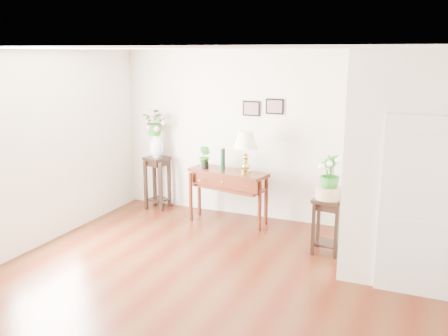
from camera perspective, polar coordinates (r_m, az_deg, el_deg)
The scene contains 20 objects.
floor at distance 6.11m, azimuth -0.21°, elevation -13.75°, with size 6.00×5.50×0.02m, color #4B2410.
ceiling at distance 5.45m, azimuth -0.24°, elevation 13.51°, with size 6.00×5.50×0.02m, color white.
wall_back at distance 8.16m, azimuth 7.45°, elevation 3.43°, with size 6.00×0.02×2.80m, color silver.
wall_front at distance 3.41m, azimuth -19.24°, elevation -11.32°, with size 6.00×0.02×2.80m, color silver.
wall_left at distance 7.31m, azimuth -22.36°, elevation 1.41°, with size 0.02×5.50×2.80m, color silver.
partition at distance 6.91m, azimuth 22.14°, elevation 0.79°, with size 1.80×1.95×2.80m, color silver.
door at distance 6.03m, azimuth 21.61°, elevation -4.34°, with size 0.90×0.05×2.10m, color silver.
art_print_left at distance 8.28m, azimuth 3.15°, elevation 6.81°, with size 0.30×0.02×0.25m, color black.
art_print_right at distance 8.14m, azimuth 5.81°, elevation 7.01°, with size 0.30×0.02×0.25m, color black.
wall_ornament at distance 7.01m, azimuth 14.90°, elevation 6.87°, with size 0.51×0.51×0.07m, color tan.
console_table at distance 8.19m, azimuth 0.46°, elevation -3.31°, with size 1.33×0.44×0.88m, color #371E0F.
table_lamp at distance 7.89m, azimuth 2.48°, elevation 1.98°, with size 0.38×0.38×0.67m, color gold.
green_vase at distance 8.07m, azimuth -0.13°, elevation 0.94°, with size 0.07×0.07×0.36m, color black.
potted_plant at distance 8.20m, azimuth -2.18°, elevation 1.22°, with size 0.20×0.16×0.37m, color #266E1F.
plant_stand_a at distance 9.03m, azimuth -7.61°, elevation -1.67°, with size 0.37×0.37×0.94m, color black.
porcelain_vase at distance 8.88m, azimuth -7.75°, elevation 2.67°, with size 0.25×0.25×0.44m, color silver, non-canonical shape.
lily_arrangement at distance 8.81m, azimuth -7.83°, elevation 5.32°, with size 0.43×0.37×0.48m, color #266E1F.
plant_stand_b at distance 7.14m, azimuth 11.70°, elevation -6.49°, with size 0.37×0.37×0.79m, color black.
ceramic_bowl at distance 7.00m, azimuth 11.88°, elevation -2.81°, with size 0.37×0.37×0.16m, color #C3B48B.
narcissus at distance 6.92m, azimuth 11.99°, elevation -0.56°, with size 0.27×0.27×0.48m, color #266E1F.
Camera 1 is at (2.16, -5.00, 2.77)m, focal length 40.00 mm.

